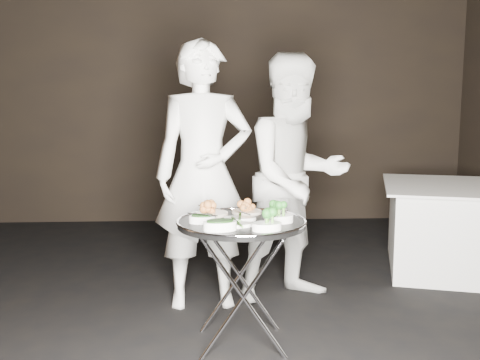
{
  "coord_description": "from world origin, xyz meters",
  "views": [
    {
      "loc": [
        -0.03,
        -2.87,
        1.39
      ],
      "look_at": [
        0.14,
        0.24,
        0.95
      ],
      "focal_mm": 40.0,
      "sensor_mm": 36.0,
      "label": 1
    }
  ],
  "objects": [
    {
      "name": "floor",
      "position": [
        0.0,
        0.0,
        -0.03
      ],
      "size": [
        6.0,
        7.0,
        0.05
      ],
      "primitive_type": "cube",
      "color": "black",
      "rests_on": "ground"
    },
    {
      "name": "wall_back",
      "position": [
        0.0,
        3.52,
        1.5
      ],
      "size": [
        6.0,
        0.05,
        3.0
      ],
      "primitive_type": "cube",
      "color": "black",
      "rests_on": "floor"
    },
    {
      "name": "tray_stand",
      "position": [
        0.14,
        0.09,
        0.4
      ],
      "size": [
        0.49,
        0.41,
        0.72
      ],
      "rotation": [
        0.0,
        0.0,
        -0.13
      ],
      "color": "silver",
      "rests_on": "floor"
    },
    {
      "name": "serving_tray",
      "position": [
        0.14,
        0.09,
        0.73
      ],
      "size": [
        0.74,
        0.74,
        0.04
      ],
      "color": "black",
      "rests_on": "tray_stand"
    },
    {
      "name": "potato_plate_a",
      "position": [
        -0.02,
        0.25,
        0.77
      ],
      "size": [
        0.19,
        0.19,
        0.07
      ],
      "rotation": [
        0.0,
        0.0,
        -0.32
      ],
      "color": "beige",
      "rests_on": "serving_tray"
    },
    {
      "name": "potato_plate_b",
      "position": [
        0.19,
        0.3,
        0.77
      ],
      "size": [
        0.18,
        0.18,
        0.07
      ],
      "rotation": [
        0.0,
        0.0,
        -0.0
      ],
      "color": "beige",
      "rests_on": "serving_tray"
    },
    {
      "name": "greens_bowl",
      "position": [
        0.36,
        0.23,
        0.77
      ],
      "size": [
        0.11,
        0.11,
        0.07
      ],
      "rotation": [
        0.0,
        0.0,
        -0.13
      ],
      "color": "white",
      "rests_on": "serving_tray"
    },
    {
      "name": "asparagus_plate_a",
      "position": [
        0.13,
        0.1,
        0.75
      ],
      "size": [
        0.19,
        0.12,
        0.04
      ],
      "rotation": [
        0.0,
        0.0,
        -0.07
      ],
      "color": "white",
      "rests_on": "serving_tray"
    },
    {
      "name": "asparagus_plate_b",
      "position": [
        0.11,
        -0.06,
        0.75
      ],
      "size": [
        0.19,
        0.13,
        0.04
      ],
      "rotation": [
        0.0,
        0.0,
        0.17
      ],
      "color": "white",
      "rests_on": "serving_tray"
    },
    {
      "name": "spinach_bowl_a",
      "position": [
        -0.08,
        0.04,
        0.77
      ],
      "size": [
        0.15,
        0.1,
        0.06
      ],
      "rotation": [
        0.0,
        0.0,
        -0.0
      ],
      "color": "white",
      "rests_on": "serving_tray"
    },
    {
      "name": "spinach_bowl_b",
      "position": [
        0.02,
        -0.14,
        0.77
      ],
      "size": [
        0.2,
        0.15,
        0.07
      ],
      "rotation": [
        0.0,
        0.0,
        0.18
      ],
      "color": "white",
      "rests_on": "serving_tray"
    },
    {
      "name": "broccoli_bowl_a",
      "position": [
        0.35,
        0.04,
        0.77
      ],
      "size": [
        0.19,
        0.16,
        0.07
      ],
      "rotation": [
        0.0,
        0.0,
        0.27
      ],
      "color": "white",
      "rests_on": "serving_tray"
    },
    {
      "name": "broccoli_bowl_b",
      "position": [
        0.26,
        -0.15,
        0.77
      ],
      "size": [
        0.18,
        0.15,
        0.07
      ],
      "rotation": [
        0.0,
        0.0,
        0.27
      ],
      "color": "white",
      "rests_on": "serving_tray"
    },
    {
      "name": "serving_utensils",
      "position": [
        0.16,
        0.15,
        0.79
      ],
      "size": [
        0.57,
        0.44,
        0.01
      ],
      "color": "silver",
      "rests_on": "serving_tray"
    },
    {
      "name": "waiter_left",
      "position": [
        -0.08,
        0.76,
        0.91
      ],
      "size": [
        0.7,
        0.49,
        1.83
      ],
      "primitive_type": "imported",
      "rotation": [
        0.0,
        0.0,
        0.09
      ],
      "color": "silver",
      "rests_on": "floor"
    },
    {
      "name": "waiter_right",
      "position": [
        0.57,
        0.85,
        0.87
      ],
      "size": [
        1.03,
        0.92,
        1.75
      ],
      "primitive_type": "imported",
      "rotation": [
        0.0,
        0.0,
        0.37
      ],
      "color": "silver",
      "rests_on": "floor"
    },
    {
      "name": "dining_table",
      "position": [
        2.07,
        1.41,
        0.37
      ],
      "size": [
        1.27,
        1.27,
        0.73
      ],
      "rotation": [
        0.0,
        0.0,
        -0.29
      ],
      "color": "white",
      "rests_on": "floor"
    }
  ]
}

